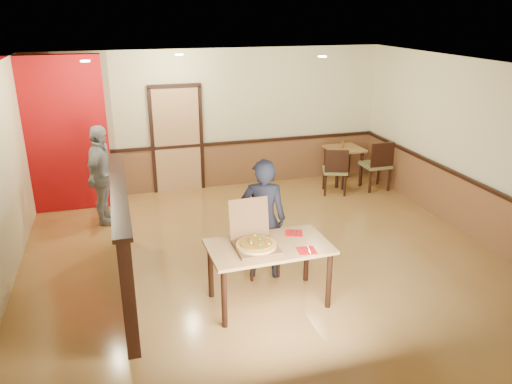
{
  "coord_description": "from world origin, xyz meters",
  "views": [
    {
      "loc": [
        -1.97,
        -6.27,
        3.53
      ],
      "look_at": [
        -0.16,
        0.0,
        1.11
      ],
      "focal_mm": 35.0,
      "sensor_mm": 36.0,
      "label": 1
    }
  ],
  "objects_px": {
    "main_table": "(269,253)",
    "side_chair_right": "(378,163)",
    "side_chair_left": "(335,169)",
    "condiment": "(343,145)",
    "passerby": "(102,176)",
    "diner_chair": "(260,238)",
    "side_table": "(344,156)",
    "pizza_box": "(255,242)",
    "diner": "(263,219)"
  },
  "relations": [
    {
      "from": "side_table",
      "to": "main_table",
      "type": "bearing_deg",
      "value": -126.17
    },
    {
      "from": "side_chair_left",
      "to": "side_chair_right",
      "type": "relative_size",
      "value": 0.92
    },
    {
      "from": "main_table",
      "to": "diner",
      "type": "bearing_deg",
      "value": 77.21
    },
    {
      "from": "passerby",
      "to": "pizza_box",
      "type": "distance_m",
      "value": 3.64
    },
    {
      "from": "passerby",
      "to": "pizza_box",
      "type": "bearing_deg",
      "value": -132.23
    },
    {
      "from": "main_table",
      "to": "diner",
      "type": "relative_size",
      "value": 0.89
    },
    {
      "from": "main_table",
      "to": "side_chair_left",
      "type": "bearing_deg",
      "value": 52.14
    },
    {
      "from": "side_chair_right",
      "to": "side_table",
      "type": "relative_size",
      "value": 1.35
    },
    {
      "from": "side_table",
      "to": "pizza_box",
      "type": "relative_size",
      "value": 1.25
    },
    {
      "from": "condiment",
      "to": "side_chair_left",
      "type": "bearing_deg",
      "value": -125.15
    },
    {
      "from": "side_chair_left",
      "to": "pizza_box",
      "type": "relative_size",
      "value": 1.56
    },
    {
      "from": "side_chair_left",
      "to": "passerby",
      "type": "bearing_deg",
      "value": 21.68
    },
    {
      "from": "condiment",
      "to": "side_table",
      "type": "bearing_deg",
      "value": 12.95
    },
    {
      "from": "side_table",
      "to": "condiment",
      "type": "bearing_deg",
      "value": -167.05
    },
    {
      "from": "side_table",
      "to": "pizza_box",
      "type": "xyz_separation_m",
      "value": [
        -3.1,
        -3.99,
        0.28
      ]
    },
    {
      "from": "side_table",
      "to": "side_chair_left",
      "type": "bearing_deg",
      "value": -127.48
    },
    {
      "from": "passerby",
      "to": "condiment",
      "type": "bearing_deg",
      "value": -62.2
    },
    {
      "from": "side_chair_left",
      "to": "condiment",
      "type": "distance_m",
      "value": 0.8
    },
    {
      "from": "main_table",
      "to": "passerby",
      "type": "relative_size",
      "value": 0.88
    },
    {
      "from": "side_chair_left",
      "to": "passerby",
      "type": "relative_size",
      "value": 0.55
    },
    {
      "from": "side_chair_right",
      "to": "diner",
      "type": "height_order",
      "value": "diner"
    },
    {
      "from": "side_table",
      "to": "pizza_box",
      "type": "distance_m",
      "value": 5.06
    },
    {
      "from": "main_table",
      "to": "diner_chair",
      "type": "relative_size",
      "value": 1.63
    },
    {
      "from": "passerby",
      "to": "diner",
      "type": "bearing_deg",
      "value": -121.73
    },
    {
      "from": "diner_chair",
      "to": "pizza_box",
      "type": "xyz_separation_m",
      "value": [
        -0.3,
        -0.82,
        0.36
      ]
    },
    {
      "from": "main_table",
      "to": "condiment",
      "type": "bearing_deg",
      "value": 52.26
    },
    {
      "from": "pizza_box",
      "to": "main_table",
      "type": "bearing_deg",
      "value": -1.4
    },
    {
      "from": "side_chair_left",
      "to": "side_table",
      "type": "distance_m",
      "value": 0.78
    },
    {
      "from": "side_table",
      "to": "diner",
      "type": "height_order",
      "value": "diner"
    },
    {
      "from": "side_chair_left",
      "to": "diner",
      "type": "xyz_separation_m",
      "value": [
        -2.32,
        -2.71,
        0.33
      ]
    },
    {
      "from": "passerby",
      "to": "diner_chair",
      "type": "bearing_deg",
      "value": -120.03
    },
    {
      "from": "diner_chair",
      "to": "passerby",
      "type": "bearing_deg",
      "value": 131.61
    },
    {
      "from": "diner_chair",
      "to": "diner",
      "type": "bearing_deg",
      "value": -89.01
    },
    {
      "from": "diner",
      "to": "passerby",
      "type": "distance_m",
      "value": 3.27
    },
    {
      "from": "side_chair_right",
      "to": "diner",
      "type": "relative_size",
      "value": 0.61
    },
    {
      "from": "pizza_box",
      "to": "condiment",
      "type": "distance_m",
      "value": 5.02
    },
    {
      "from": "diner_chair",
      "to": "side_table",
      "type": "height_order",
      "value": "diner_chair"
    },
    {
      "from": "side_chair_left",
      "to": "diner",
      "type": "distance_m",
      "value": 3.58
    },
    {
      "from": "main_table",
      "to": "side_table",
      "type": "bearing_deg",
      "value": 51.9
    },
    {
      "from": "side_chair_right",
      "to": "side_chair_left",
      "type": "bearing_deg",
      "value": -1.46
    },
    {
      "from": "diner_chair",
      "to": "pizza_box",
      "type": "distance_m",
      "value": 0.94
    },
    {
      "from": "diner_chair",
      "to": "side_table",
      "type": "bearing_deg",
      "value": 48.59
    },
    {
      "from": "side_chair_right",
      "to": "condiment",
      "type": "relative_size",
      "value": 7.72
    },
    {
      "from": "side_chair_right",
      "to": "side_table",
      "type": "distance_m",
      "value": 0.77
    },
    {
      "from": "main_table",
      "to": "passerby",
      "type": "distance_m",
      "value": 3.74
    },
    {
      "from": "diner_chair",
      "to": "diner",
      "type": "relative_size",
      "value": 0.55
    },
    {
      "from": "main_table",
      "to": "side_chair_right",
      "type": "height_order",
      "value": "side_chair_right"
    },
    {
      "from": "passerby",
      "to": "side_table",
      "type": "bearing_deg",
      "value": -62.17
    },
    {
      "from": "diner",
      "to": "passerby",
      "type": "height_order",
      "value": "passerby"
    },
    {
      "from": "diner_chair",
      "to": "pizza_box",
      "type": "height_order",
      "value": "pizza_box"
    }
  ]
}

